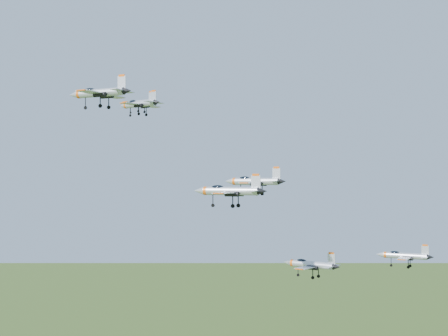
% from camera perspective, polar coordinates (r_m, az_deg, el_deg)
% --- Properties ---
extents(jet_lead, '(11.12, 9.44, 3.01)m').
position_cam_1_polar(jet_lead, '(146.01, -7.86, 5.92)').
color(jet_lead, silver).
extents(jet_left_high, '(11.06, 9.43, 3.02)m').
position_cam_1_polar(jet_left_high, '(124.37, -7.80, 5.82)').
color(jet_left_high, silver).
extents(jet_right_high, '(13.13, 10.89, 3.51)m').
position_cam_1_polar(jet_right_high, '(109.45, -11.39, 6.76)').
color(jet_right_high, silver).
extents(jet_left_low, '(13.70, 11.43, 3.66)m').
position_cam_1_polar(jet_left_low, '(125.53, 2.74, -1.21)').
color(jet_left_low, silver).
extents(jet_right_low, '(13.15, 10.84, 3.52)m').
position_cam_1_polar(jet_right_low, '(102.42, 0.42, -2.09)').
color(jet_right_low, silver).
extents(jet_trail, '(11.71, 9.95, 3.18)m').
position_cam_1_polar(jet_trail, '(116.75, 7.88, -8.71)').
color(jet_trail, silver).
extents(jet_extra, '(10.64, 8.84, 2.84)m').
position_cam_1_polar(jet_extra, '(121.65, 16.10, -7.70)').
color(jet_extra, silver).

